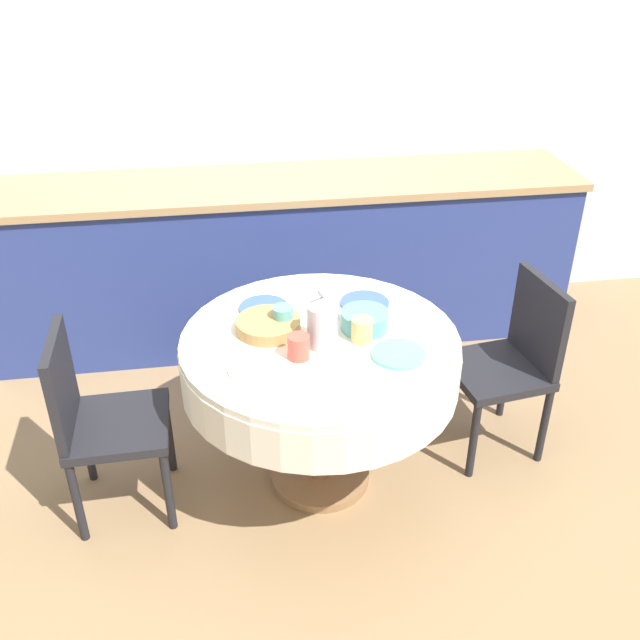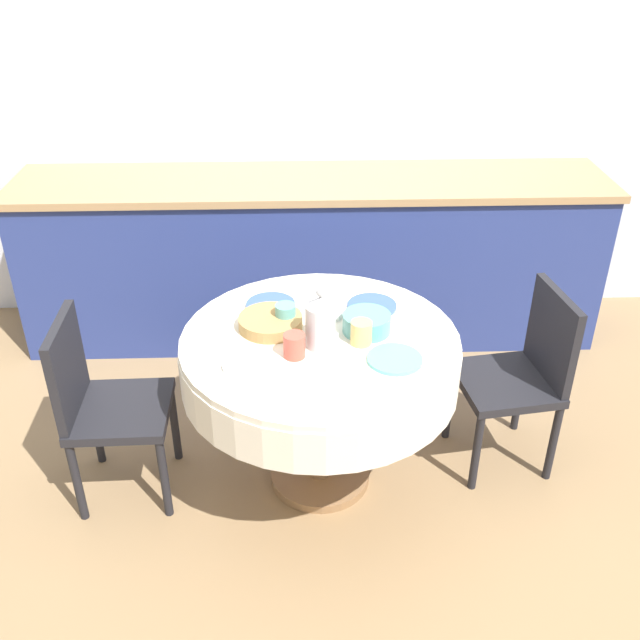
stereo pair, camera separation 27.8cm
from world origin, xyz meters
TOP-DOWN VIEW (x-y plane):
  - ground_plane at (0.00, 0.00)m, footprint 12.00×12.00m
  - wall_back at (0.00, 1.64)m, footprint 7.00×0.05m
  - kitchen_counter at (0.00, 1.30)m, footprint 3.24×0.64m
  - dining_table at (0.00, 0.00)m, footprint 1.12×1.12m
  - chair_left at (0.89, 0.13)m, footprint 0.45×0.45m
  - chair_right at (-0.90, -0.02)m, footprint 0.41×0.41m
  - plate_near_left at (-0.27, -0.19)m, footprint 0.21×0.21m
  - cup_near_left at (-0.10, -0.13)m, footprint 0.08×0.08m
  - plate_near_right at (0.28, -0.18)m, footprint 0.21×0.21m
  - cup_near_right at (0.16, -0.05)m, footprint 0.08×0.08m
  - plate_far_left at (-0.20, 0.26)m, footprint 0.21×0.21m
  - cup_far_left at (-0.14, 0.09)m, footprint 0.08×0.08m
  - plate_far_right at (0.23, 0.23)m, footprint 0.21×0.21m
  - cup_far_right at (0.06, 0.15)m, footprint 0.08×0.08m
  - coffee_carafe at (-0.00, -0.06)m, footprint 0.12×0.12m
  - bread_basket at (-0.20, 0.08)m, footprint 0.26×0.26m
  - fruit_bowl at (0.19, 0.04)m, footprint 0.19×0.19m

SIDE VIEW (x-z plane):
  - ground_plane at x=0.00m, z-range 0.00..0.00m
  - kitchen_counter at x=0.00m, z-range 0.00..0.94m
  - chair_left at x=0.89m, z-range 0.05..0.90m
  - chair_right at x=-0.90m, z-range 0.05..0.90m
  - dining_table at x=0.00m, z-range 0.24..0.99m
  - plate_near_left at x=-0.27m, z-range 0.75..0.76m
  - plate_near_right at x=0.28m, z-range 0.75..0.76m
  - plate_far_left at x=-0.20m, z-range 0.75..0.76m
  - plate_far_right at x=0.23m, z-range 0.75..0.76m
  - bread_basket at x=-0.20m, z-range 0.75..0.80m
  - fruit_bowl at x=0.19m, z-range 0.75..0.82m
  - cup_near_left at x=-0.10m, z-range 0.75..0.84m
  - cup_near_right at x=0.16m, z-range 0.75..0.84m
  - cup_far_left at x=-0.14m, z-range 0.75..0.84m
  - cup_far_right at x=0.06m, z-range 0.75..0.84m
  - coffee_carafe at x=0.00m, z-range 0.73..0.98m
  - wall_back at x=0.00m, z-range 0.00..2.60m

